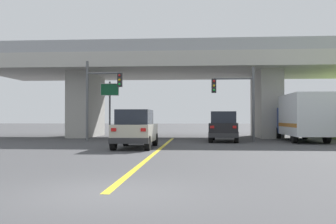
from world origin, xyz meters
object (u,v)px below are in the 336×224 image
at_px(box_truck, 302,117).
at_px(suv_crossing, 224,127).
at_px(traffic_signal_nearside, 238,95).
at_px(highway_sign, 110,97).
at_px(suv_lead, 135,129).
at_px(traffic_signal_farside, 99,92).

bearing_deg(box_truck, suv_crossing, -173.42).
relative_size(traffic_signal_nearside, highway_sign, 1.10).
bearing_deg(traffic_signal_nearside, suv_crossing, -174.94).
bearing_deg(box_truck, suv_lead, -147.16).
bearing_deg(highway_sign, traffic_signal_farside, -86.12).
xyz_separation_m(suv_lead, traffic_signal_farside, (-3.51, 6.01, 2.39)).
distance_m(suv_lead, box_truck, 12.34).
relative_size(suv_lead, traffic_signal_farside, 0.82).
relative_size(suv_lead, highway_sign, 0.99).
distance_m(box_truck, highway_sign, 14.89).
bearing_deg(suv_lead, traffic_signal_nearside, 45.61).
height_order(suv_lead, traffic_signal_farside, traffic_signal_farside).
distance_m(suv_lead, highway_sign, 11.76).
bearing_deg(traffic_signal_farside, traffic_signal_nearside, 0.85).
bearing_deg(suv_crossing, traffic_signal_farside, -174.55).
relative_size(suv_lead, traffic_signal_nearside, 0.90).
bearing_deg(suv_crossing, highway_sign, 156.72).
xyz_separation_m(suv_crossing, traffic_signal_nearside, (0.96, 0.09, 2.13)).
bearing_deg(traffic_signal_farside, suv_crossing, 0.38).
bearing_deg(traffic_signal_nearside, traffic_signal_farside, -179.15).
bearing_deg(suv_lead, traffic_signal_farside, 120.27).
xyz_separation_m(box_truck, traffic_signal_nearside, (-4.32, -0.52, 1.47)).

